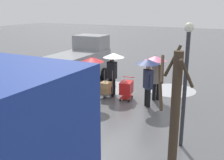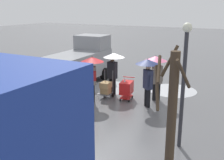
# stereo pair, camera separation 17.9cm
# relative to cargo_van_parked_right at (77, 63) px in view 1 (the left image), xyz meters

# --- Properties ---
(ground_plane) EXTENTS (90.00, 90.00, 0.00)m
(ground_plane) POSITION_rel_cargo_van_parked_right_xyz_m (-3.74, 0.98, -1.18)
(ground_plane) COLOR #5B5B5E
(slush_patch_near_cluster) EXTENTS (2.61, 2.61, 0.01)m
(slush_patch_near_cluster) POSITION_rel_cargo_van_parked_right_xyz_m (-2.00, -0.08, -1.18)
(slush_patch_near_cluster) COLOR #999BA0
(slush_patch_near_cluster) RESTS_ON ground
(slush_patch_mid_street) EXTENTS (2.49, 2.49, 0.01)m
(slush_patch_mid_street) POSITION_rel_cargo_van_parked_right_xyz_m (-5.18, -1.19, -1.18)
(slush_patch_mid_street) COLOR #ADAFB5
(slush_patch_mid_street) RESTS_ON ground
(cargo_van_parked_right) EXTENTS (2.34, 5.41, 2.60)m
(cargo_van_parked_right) POSITION_rel_cargo_van_parked_right_xyz_m (0.00, 0.00, 0.00)
(cargo_van_parked_right) COLOR gray
(cargo_van_parked_right) RESTS_ON ground
(shopping_cart_vendor) EXTENTS (0.69, 0.90, 1.04)m
(shopping_cart_vendor) POSITION_rel_cargo_van_parked_right_xyz_m (-3.65, 1.28, -0.61)
(shopping_cart_vendor) COLOR red
(shopping_cart_vendor) RESTS_ON ground
(hand_dolly_boxes) EXTENTS (0.53, 0.71, 1.32)m
(hand_dolly_boxes) POSITION_rel_cargo_van_parked_right_xyz_m (-2.67, 1.52, -0.68)
(hand_dolly_boxes) COLOR #515156
(hand_dolly_boxes) RESTS_ON ground
(pedestrian_pink_side) EXTENTS (1.04, 1.04, 2.15)m
(pedestrian_pink_side) POSITION_rel_cargo_van_parked_right_xyz_m (-2.38, 2.32, 0.39)
(pedestrian_pink_side) COLOR black
(pedestrian_pink_side) RESTS_ON ground
(pedestrian_black_side) EXTENTS (1.04, 1.04, 2.15)m
(pedestrian_black_side) POSITION_rel_cargo_van_parked_right_xyz_m (-4.86, 0.70, 0.39)
(pedestrian_black_side) COLOR black
(pedestrian_black_side) RESTS_ON ground
(pedestrian_white_side) EXTENTS (1.04, 1.04, 2.15)m
(pedestrian_white_side) POSITION_rel_cargo_van_parked_right_xyz_m (-4.81, 1.63, 0.41)
(pedestrian_white_side) COLOR black
(pedestrian_white_side) RESTS_ON ground
(pedestrian_far_side) EXTENTS (1.04, 1.04, 2.15)m
(pedestrian_far_side) POSITION_rel_cargo_van_parked_right_xyz_m (-2.72, 0.86, 0.41)
(pedestrian_far_side) COLOR black
(pedestrian_far_side) RESTS_ON ground
(bare_tree_near) EXTENTS (0.97, 0.93, 3.39)m
(bare_tree_near) POSITION_rel_cargo_van_parked_right_xyz_m (-7.15, 6.09, 0.59)
(bare_tree_near) COLOR #423323
(bare_tree_near) RESTS_ON ground
(street_lamp) EXTENTS (0.28, 0.28, 3.86)m
(street_lamp) POSITION_rel_cargo_van_parked_right_xyz_m (-7.03, 4.52, 1.19)
(street_lamp) COLOR #2D2D33
(street_lamp) RESTS_ON ground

